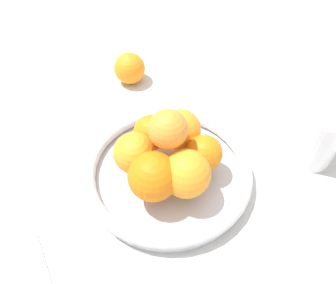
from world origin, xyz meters
The scene contains 5 objects.
ground_plane centered at (0.00, 0.00, 0.00)m, with size 4.00×4.00×0.00m, color beige.
fruit_bowl centered at (0.00, 0.00, 0.02)m, with size 0.31×0.31×0.04m.
orange_pile centered at (0.00, -0.01, 0.08)m, with size 0.18×0.19×0.13m.
stray_orange centered at (0.07, 0.30, 0.04)m, with size 0.07×0.07×0.07m, color orange.
drinking_glass centered at (0.26, -0.11, 0.06)m, with size 0.08×0.08×0.11m, color white.
Camera 1 is at (-0.19, -0.31, 0.50)m, focal length 35.00 mm.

